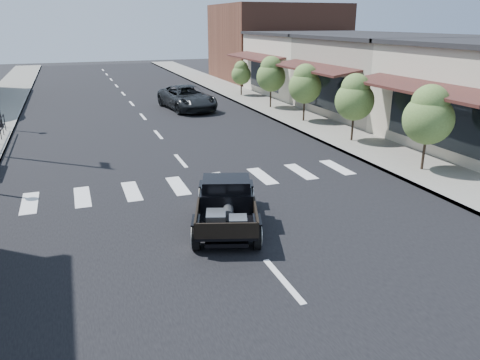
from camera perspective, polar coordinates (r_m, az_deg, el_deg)
name	(u,v)px	position (r m, az deg, el deg)	size (l,w,h in m)	color
ground	(238,228)	(13.16, -0.27, -5.89)	(120.00, 120.00, 0.00)	black
road	(148,123)	(27.13, -11.10, 6.80)	(14.00, 80.00, 0.02)	black
road_markings	(166,144)	(22.33, -8.98, 4.32)	(12.00, 60.00, 0.06)	silver
sidewalk_right	(285,113)	(29.60, 5.49, 8.18)	(3.00, 80.00, 0.15)	gray
storefront_mid	(396,77)	(31.00, 18.44, 11.87)	(10.00, 9.00, 4.50)	#9D9383
storefront_far	(323,64)	(38.45, 10.05, 13.70)	(10.00, 9.00, 4.50)	beige
far_building_right	(277,43)	(47.50, 4.50, 16.36)	(11.00, 10.00, 7.00)	brown
small_tree_a	(427,129)	(18.76, 21.81, 5.75)	(1.85, 1.85, 3.08)	#4F6D32
small_tree_b	(354,109)	(22.53, 13.71, 8.44)	(1.80, 1.80, 2.99)	#4F6D32
small_tree_c	(305,94)	(26.70, 7.88, 10.39)	(1.82, 1.82, 3.03)	#4F6D32
small_tree_d	(271,83)	(30.89, 3.78, 11.75)	(1.88, 1.88, 3.13)	#4F6D32
small_tree_e	(241,79)	(36.07, 0.15, 12.25)	(1.46, 1.46, 2.44)	#4F6D32
hotrod_pickup	(226,203)	(13.03, -1.68, -2.81)	(1.88, 4.03, 1.40)	black
second_car	(187,98)	(30.98, -6.49, 9.91)	(2.52, 5.47, 1.52)	black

